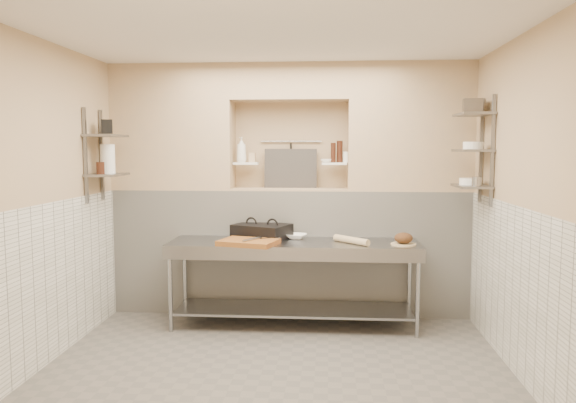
# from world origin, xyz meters

# --- Properties ---
(floor) EXTENTS (4.00, 3.90, 0.10)m
(floor) POSITION_xyz_m (0.00, 0.00, -0.05)
(floor) COLOR #635E58
(floor) RESTS_ON ground
(ceiling) EXTENTS (4.00, 3.90, 0.10)m
(ceiling) POSITION_xyz_m (0.00, 0.00, 2.85)
(ceiling) COLOR silver
(ceiling) RESTS_ON ground
(wall_left) EXTENTS (0.10, 3.90, 2.80)m
(wall_left) POSITION_xyz_m (-2.05, 0.00, 1.40)
(wall_left) COLOR tan
(wall_left) RESTS_ON ground
(wall_right) EXTENTS (0.10, 3.90, 2.80)m
(wall_right) POSITION_xyz_m (2.05, 0.00, 1.40)
(wall_right) COLOR tan
(wall_right) RESTS_ON ground
(wall_back) EXTENTS (4.00, 0.10, 2.80)m
(wall_back) POSITION_xyz_m (0.00, 2.00, 1.40)
(wall_back) COLOR tan
(wall_back) RESTS_ON ground
(wall_front) EXTENTS (4.00, 0.10, 2.80)m
(wall_front) POSITION_xyz_m (0.00, -2.00, 1.40)
(wall_front) COLOR tan
(wall_front) RESTS_ON ground
(backwall_lower) EXTENTS (4.00, 0.40, 1.40)m
(backwall_lower) POSITION_xyz_m (0.00, 1.75, 0.70)
(backwall_lower) COLOR silver
(backwall_lower) RESTS_ON floor
(alcove_sill) EXTENTS (1.30, 0.40, 0.02)m
(alcove_sill) POSITION_xyz_m (0.00, 1.75, 1.41)
(alcove_sill) COLOR tan
(alcove_sill) RESTS_ON backwall_lower
(backwall_pillar_left) EXTENTS (1.35, 0.40, 1.40)m
(backwall_pillar_left) POSITION_xyz_m (-1.33, 1.75, 2.10)
(backwall_pillar_left) COLOR tan
(backwall_pillar_left) RESTS_ON backwall_lower
(backwall_pillar_right) EXTENTS (1.35, 0.40, 1.40)m
(backwall_pillar_right) POSITION_xyz_m (1.33, 1.75, 2.10)
(backwall_pillar_right) COLOR tan
(backwall_pillar_right) RESTS_ON backwall_lower
(backwall_header) EXTENTS (1.30, 0.40, 0.40)m
(backwall_header) POSITION_xyz_m (0.00, 1.75, 2.60)
(backwall_header) COLOR tan
(backwall_header) RESTS_ON backwall_lower
(wainscot_left) EXTENTS (0.02, 3.90, 1.40)m
(wainscot_left) POSITION_xyz_m (-1.99, 0.00, 0.70)
(wainscot_left) COLOR silver
(wainscot_left) RESTS_ON floor
(wainscot_right) EXTENTS (0.02, 3.90, 1.40)m
(wainscot_right) POSITION_xyz_m (1.99, 0.00, 0.70)
(wainscot_right) COLOR silver
(wainscot_right) RESTS_ON floor
(alcove_shelf_left) EXTENTS (0.28, 0.16, 0.02)m
(alcove_shelf_left) POSITION_xyz_m (-0.50, 1.75, 1.70)
(alcove_shelf_left) COLOR white
(alcove_shelf_left) RESTS_ON backwall_lower
(alcove_shelf_right) EXTENTS (0.28, 0.16, 0.02)m
(alcove_shelf_right) POSITION_xyz_m (0.50, 1.75, 1.70)
(alcove_shelf_right) COLOR white
(alcove_shelf_right) RESTS_ON backwall_lower
(utensil_rail) EXTENTS (0.70, 0.02, 0.02)m
(utensil_rail) POSITION_xyz_m (0.00, 1.92, 1.95)
(utensil_rail) COLOR gray
(utensil_rail) RESTS_ON wall_back
(hanging_steel) EXTENTS (0.02, 0.02, 0.30)m
(hanging_steel) POSITION_xyz_m (0.00, 1.90, 1.78)
(hanging_steel) COLOR black
(hanging_steel) RESTS_ON utensil_rail
(splash_panel) EXTENTS (0.60, 0.08, 0.45)m
(splash_panel) POSITION_xyz_m (0.00, 1.85, 1.64)
(splash_panel) COLOR #383330
(splash_panel) RESTS_ON alcove_sill
(shelf_rail_left_a) EXTENTS (0.03, 0.03, 0.95)m
(shelf_rail_left_a) POSITION_xyz_m (-1.98, 1.25, 1.80)
(shelf_rail_left_a) COLOR slate
(shelf_rail_left_a) RESTS_ON wall_left
(shelf_rail_left_b) EXTENTS (0.03, 0.03, 0.95)m
(shelf_rail_left_b) POSITION_xyz_m (-1.98, 0.85, 1.80)
(shelf_rail_left_b) COLOR slate
(shelf_rail_left_b) RESTS_ON wall_left
(wall_shelf_left_lower) EXTENTS (0.30, 0.50, 0.02)m
(wall_shelf_left_lower) POSITION_xyz_m (-1.84, 1.05, 1.60)
(wall_shelf_left_lower) COLOR slate
(wall_shelf_left_lower) RESTS_ON wall_left
(wall_shelf_left_upper) EXTENTS (0.30, 0.50, 0.03)m
(wall_shelf_left_upper) POSITION_xyz_m (-1.84, 1.05, 2.00)
(wall_shelf_left_upper) COLOR slate
(wall_shelf_left_upper) RESTS_ON wall_left
(shelf_rail_right_a) EXTENTS (0.03, 0.03, 1.05)m
(shelf_rail_right_a) POSITION_xyz_m (1.98, 1.25, 1.85)
(shelf_rail_right_a) COLOR slate
(shelf_rail_right_a) RESTS_ON wall_right
(shelf_rail_right_b) EXTENTS (0.03, 0.03, 1.05)m
(shelf_rail_right_b) POSITION_xyz_m (1.98, 0.85, 1.85)
(shelf_rail_right_b) COLOR slate
(shelf_rail_right_b) RESTS_ON wall_right
(wall_shelf_right_lower) EXTENTS (0.30, 0.50, 0.02)m
(wall_shelf_right_lower) POSITION_xyz_m (1.84, 1.05, 1.50)
(wall_shelf_right_lower) COLOR slate
(wall_shelf_right_lower) RESTS_ON wall_right
(wall_shelf_right_mid) EXTENTS (0.30, 0.50, 0.02)m
(wall_shelf_right_mid) POSITION_xyz_m (1.84, 1.05, 1.85)
(wall_shelf_right_mid) COLOR slate
(wall_shelf_right_mid) RESTS_ON wall_right
(wall_shelf_right_upper) EXTENTS (0.30, 0.50, 0.03)m
(wall_shelf_right_upper) POSITION_xyz_m (1.84, 1.05, 2.20)
(wall_shelf_right_upper) COLOR slate
(wall_shelf_right_upper) RESTS_ON wall_right
(prep_table) EXTENTS (2.60, 0.70, 0.90)m
(prep_table) POSITION_xyz_m (0.08, 1.18, 0.64)
(prep_table) COLOR gray
(prep_table) RESTS_ON floor
(panini_press) EXTENTS (0.68, 0.60, 0.15)m
(panini_press) POSITION_xyz_m (-0.28, 1.40, 0.98)
(panini_press) COLOR black
(panini_press) RESTS_ON prep_table
(cutting_board) EXTENTS (0.64, 0.53, 0.05)m
(cutting_board) POSITION_xyz_m (-0.37, 0.98, 0.93)
(cutting_board) COLOR brown
(cutting_board) RESTS_ON prep_table
(knife_blade) EXTENTS (0.21, 0.15, 0.01)m
(knife_blade) POSITION_xyz_m (-0.16, 1.12, 0.95)
(knife_blade) COLOR gray
(knife_blade) RESTS_ON cutting_board
(tongs) EXTENTS (0.17, 0.26, 0.03)m
(tongs) POSITION_xyz_m (-0.33, 0.97, 0.96)
(tongs) COLOR gray
(tongs) RESTS_ON cutting_board
(mixing_bowl) EXTENTS (0.27, 0.27, 0.05)m
(mixing_bowl) POSITION_xyz_m (0.09, 1.39, 0.93)
(mixing_bowl) COLOR white
(mixing_bowl) RESTS_ON prep_table
(rolling_pin) EXTENTS (0.37, 0.38, 0.07)m
(rolling_pin) POSITION_xyz_m (0.67, 1.13, 0.94)
(rolling_pin) COLOR tan
(rolling_pin) RESTS_ON prep_table
(bread_board) EXTENTS (0.26, 0.26, 0.01)m
(bread_board) POSITION_xyz_m (1.19, 1.09, 0.91)
(bread_board) COLOR tan
(bread_board) RESTS_ON prep_table
(bread_loaf) EXTENTS (0.18, 0.18, 0.11)m
(bread_loaf) POSITION_xyz_m (1.19, 1.09, 0.97)
(bread_loaf) COLOR #4C2D19
(bread_loaf) RESTS_ON bread_board
(bottle_soap) EXTENTS (0.13, 0.13, 0.28)m
(bottle_soap) POSITION_xyz_m (-0.55, 1.73, 1.85)
(bottle_soap) COLOR white
(bottle_soap) RESTS_ON alcove_shelf_left
(jar_alcove) EXTENTS (0.07, 0.07, 0.11)m
(jar_alcove) POSITION_xyz_m (-0.43, 1.78, 1.77)
(jar_alcove) COLOR tan
(jar_alcove) RESTS_ON alcove_shelf_left
(bowl_alcove) EXTENTS (0.13, 0.13, 0.04)m
(bowl_alcove) POSITION_xyz_m (0.41, 1.74, 1.73)
(bowl_alcove) COLOR white
(bowl_alcove) RESTS_ON alcove_shelf_right
(condiment_a) EXTENTS (0.07, 0.07, 0.24)m
(condiment_a) POSITION_xyz_m (0.56, 1.78, 1.83)
(condiment_a) COLOR black
(condiment_a) RESTS_ON alcove_shelf_right
(condiment_b) EXTENTS (0.05, 0.05, 0.22)m
(condiment_b) POSITION_xyz_m (0.49, 1.75, 1.82)
(condiment_b) COLOR black
(condiment_b) RESTS_ON alcove_shelf_right
(condiment_c) EXTENTS (0.07, 0.07, 0.12)m
(condiment_c) POSITION_xyz_m (0.63, 1.75, 1.77)
(condiment_c) COLOR white
(condiment_c) RESTS_ON alcove_shelf_right
(jug_left) EXTENTS (0.15, 0.15, 0.30)m
(jug_left) POSITION_xyz_m (-1.84, 1.07, 1.76)
(jug_left) COLOR white
(jug_left) RESTS_ON wall_shelf_left_lower
(jar_left) EXTENTS (0.08, 0.08, 0.12)m
(jar_left) POSITION_xyz_m (-1.84, 0.88, 1.67)
(jar_left) COLOR black
(jar_left) RESTS_ON wall_shelf_left_lower
(box_left_upper) EXTENTS (0.14, 0.14, 0.15)m
(box_left_upper) POSITION_xyz_m (-1.84, 1.08, 2.09)
(box_left_upper) COLOR black
(box_left_upper) RESTS_ON wall_shelf_left_upper
(bowl_right) EXTENTS (0.22, 0.22, 0.07)m
(bowl_right) POSITION_xyz_m (1.84, 1.09, 1.55)
(bowl_right) COLOR white
(bowl_right) RESTS_ON wall_shelf_right_lower
(canister_right) EXTENTS (0.09, 0.09, 0.09)m
(canister_right) POSITION_xyz_m (1.84, 0.86, 1.56)
(canister_right) COLOR gray
(canister_right) RESTS_ON wall_shelf_right_lower
(bowl_right_mid) EXTENTS (0.19, 0.19, 0.07)m
(bowl_right_mid) POSITION_xyz_m (1.84, 1.03, 1.90)
(bowl_right_mid) COLOR white
(bowl_right_mid) RESTS_ON wall_shelf_right_mid
(basket_right) EXTENTS (0.21, 0.25, 0.14)m
(basket_right) POSITION_xyz_m (1.84, 1.11, 2.28)
(basket_right) COLOR gray
(basket_right) RESTS_ON wall_shelf_right_upper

